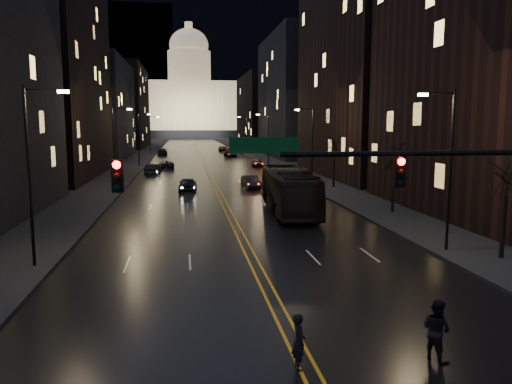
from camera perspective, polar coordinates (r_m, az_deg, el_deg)
name	(u,v)px	position (r m, az deg, el deg)	size (l,w,h in m)	color
ground	(293,340)	(17.44, 4.25, -16.49)	(900.00, 900.00, 0.00)	black
road	(196,149)	(145.72, -6.85, 4.95)	(20.00, 320.00, 0.02)	black
sidewalk_left	(147,149)	(146.06, -12.37, 4.86)	(8.00, 320.00, 0.16)	black
sidewalk_right	(244,148)	(146.73, -1.36, 5.05)	(8.00, 320.00, 0.16)	black
center_line	(196,149)	(145.72, -6.85, 4.96)	(0.62, 320.00, 0.01)	orange
building_left_mid	(46,71)	(72.00, -22.83, 12.67)	(12.00, 30.00, 28.00)	black
building_left_far	(97,110)	(108.96, -17.67, 8.95)	(12.00, 34.00, 20.00)	black
building_left_dist	(124,107)	(156.56, -14.82, 9.33)	(12.00, 40.00, 24.00)	black
building_right_near	(510,59)	(43.40, 27.00, 13.38)	(12.00, 26.00, 24.00)	black
building_right_tall	(368,34)	(70.93, 12.70, 17.24)	(12.00, 30.00, 38.00)	black
building_right_mid	(297,97)	(110.41, 4.70, 10.82)	(12.00, 34.00, 26.00)	black
building_right_dist	(263,111)	(157.47, 0.75, 9.21)	(12.00, 40.00, 22.00)	black
mountain_ridge	(239,48)	(402.07, -1.99, 16.09)	(520.00, 60.00, 130.00)	black
capitol	(190,104)	(265.72, -7.56, 9.91)	(90.00, 50.00, 58.50)	black
traffic_signal	(466,185)	(18.24, 22.86, 0.69)	(17.29, 0.45, 7.00)	black
streetlamp_right_near	(448,162)	(29.32, 21.05, 3.22)	(2.13, 0.25, 9.00)	black
streetlamp_left_near	(33,167)	(26.62, -24.18, 2.64)	(2.13, 0.25, 9.00)	black
streetlamp_right_mid	(311,142)	(57.36, 6.27, 5.69)	(2.13, 0.25, 9.00)	black
streetlamp_left_mid	(115,143)	(56.03, -15.78, 5.39)	(2.13, 0.25, 9.00)	black
streetlamp_right_far	(267,136)	(86.72, 1.30, 6.44)	(2.13, 0.25, 9.00)	black
streetlamp_left_far	(139,136)	(85.85, -13.18, 6.22)	(2.13, 0.25, 9.00)	black
streetlamp_right_dist	(246,133)	(116.41, -1.15, 6.79)	(2.13, 0.25, 9.00)	black
streetlamp_left_dist	(151,133)	(115.76, -11.91, 6.62)	(2.13, 0.25, 9.00)	black
tree_right_near	(507,175)	(28.83, 26.73, 1.72)	(2.40, 2.40, 6.65)	black
tree_right_mid	(394,157)	(41.06, 15.53, 3.84)	(2.40, 2.40, 6.65)	black
tree_right_far	(334,148)	(56.05, 8.95, 5.02)	(2.40, 2.40, 6.65)	black
bus	(289,190)	(40.41, 3.79, 0.18)	(3.05, 13.03, 3.63)	black
oncoming_car_a	(188,184)	(53.36, -7.82, 0.86)	(1.83, 4.55, 1.55)	black
oncoming_car_b	(153,170)	(71.13, -11.71, 2.52)	(1.68, 4.83, 1.59)	black
oncoming_car_c	(166,164)	(82.57, -10.20, 3.17)	(2.19, 4.74, 1.32)	black
oncoming_car_d	(162,152)	(117.46, -10.67, 4.57)	(2.18, 5.36, 1.56)	black
receding_car_a	(251,182)	(55.37, -0.58, 1.14)	(1.55, 4.43, 1.46)	black
receding_car_b	(257,163)	(83.00, 0.12, 3.37)	(1.72, 4.27, 1.45)	black
receding_car_c	(230,154)	(107.34, -2.94, 4.38)	(2.11, 5.20, 1.51)	black
receding_car_d	(224,149)	(129.85, -3.72, 4.96)	(2.39, 5.19, 1.44)	black
pedestrian_a	(299,342)	(15.25, 4.91, -16.69)	(0.62, 0.41, 1.70)	black
pedestrian_b	(436,330)	(16.65, 19.91, -14.59)	(0.93, 0.51, 1.91)	black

